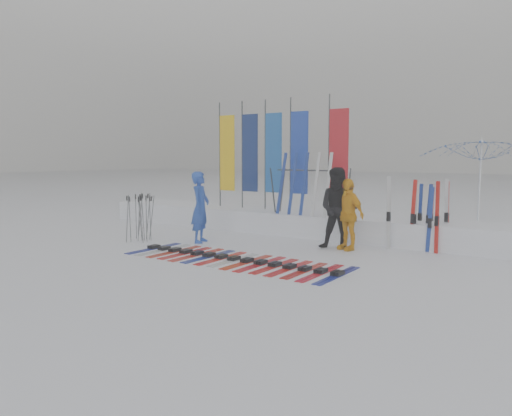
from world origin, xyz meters
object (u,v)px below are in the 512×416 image
Objects in this scene: person_black at (339,209)px; ski_rack at (310,185)px; ski_row at (234,259)px; tent_canopy at (480,191)px; person_blue at (200,207)px; person_yellow at (347,214)px.

person_black is 1.95m from ski_rack.
tent_canopy is at bearing 51.58° from ski_row.
ski_row is (-1.24, -2.37, -0.91)m from person_black.
person_blue is 2.54m from ski_row.
person_black reaches higher than person_blue.
person_yellow is at bearing 5.52° from person_black.
person_yellow reaches higher than ski_row.
ski_row is (-1.43, -2.45, -0.79)m from person_yellow.
ski_rack is (-0.19, 3.62, 1.35)m from ski_row.
person_blue is 6.82m from tent_canopy.
person_yellow is at bearing -35.71° from ski_rack.
ski_row is at bearing -97.79° from person_yellow.
tent_canopy is at bearing 26.64° from person_black.
person_black is 0.39× the size of ski_row.
ski_row is (-3.81, -4.81, -1.30)m from tent_canopy.
person_yellow is 2.08m from ski_rack.
person_black is 0.64× the size of tent_canopy.
person_yellow is 3.39m from tent_canopy.
person_black is at bearing 62.36° from ski_row.
person_yellow is at bearing -92.09° from person_blue.
tent_canopy is (5.83, 3.51, 0.44)m from person_blue.
person_blue reaches higher than ski_row.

